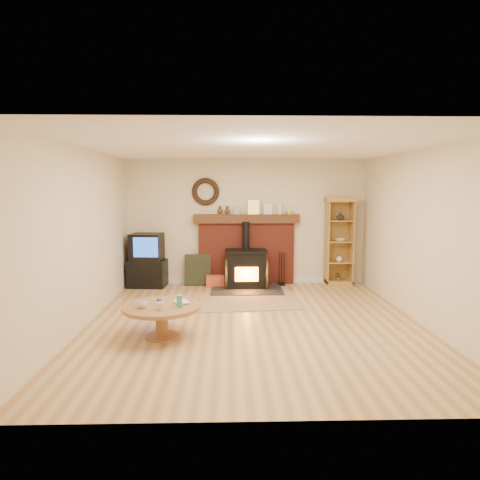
{
  "coord_description": "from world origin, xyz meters",
  "views": [
    {
      "loc": [
        -0.38,
        -6.25,
        2.02
      ],
      "look_at": [
        -0.18,
        1.0,
        1.14
      ],
      "focal_mm": 32.0,
      "sensor_mm": 36.0,
      "label": 1
    }
  ],
  "objects_px": {
    "wood_stove": "(246,270)",
    "curio_cabinet": "(339,241)",
    "tv_unit": "(147,261)",
    "coffee_table": "(162,311)"
  },
  "relations": [
    {
      "from": "curio_cabinet",
      "to": "coffee_table",
      "type": "relative_size",
      "value": 1.74
    },
    {
      "from": "curio_cabinet",
      "to": "coffee_table",
      "type": "distance_m",
      "value": 4.54
    },
    {
      "from": "wood_stove",
      "to": "curio_cabinet",
      "type": "relative_size",
      "value": 0.76
    },
    {
      "from": "tv_unit",
      "to": "curio_cabinet",
      "type": "xyz_separation_m",
      "value": [
        3.98,
        0.08,
        0.4
      ]
    },
    {
      "from": "tv_unit",
      "to": "curio_cabinet",
      "type": "distance_m",
      "value": 4.0
    },
    {
      "from": "coffee_table",
      "to": "curio_cabinet",
      "type": "bearing_deg",
      "value": 44.42
    },
    {
      "from": "wood_stove",
      "to": "coffee_table",
      "type": "bearing_deg",
      "value": -113.75
    },
    {
      "from": "wood_stove",
      "to": "tv_unit",
      "type": "height_order",
      "value": "wood_stove"
    },
    {
      "from": "tv_unit",
      "to": "coffee_table",
      "type": "height_order",
      "value": "tv_unit"
    },
    {
      "from": "tv_unit",
      "to": "wood_stove",
      "type": "bearing_deg",
      "value": -5.39
    }
  ]
}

